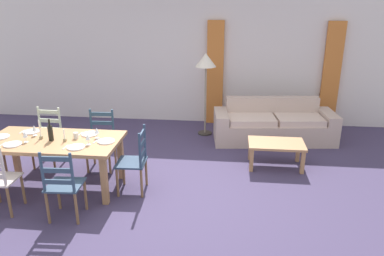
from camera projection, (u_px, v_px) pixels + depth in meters
ground_plane at (157, 191)px, 5.41m from camera, size 9.60×9.60×0.02m
wall_far at (185, 60)px, 8.04m from camera, size 9.60×0.16×2.70m
curtain_panel_left at (215, 74)px, 7.93m from camera, size 0.35×0.08×2.20m
curtain_panel_right at (331, 76)px, 7.68m from camera, size 0.35×0.08×2.20m
dining_table at (53, 145)px, 5.29m from camera, size 1.90×0.96×0.75m
dining_chair_near_right at (63, 185)px, 4.57m from camera, size 0.44×0.42×0.96m
dining_chair_far_left at (48, 137)px, 6.09m from camera, size 0.43×0.41×0.96m
dining_chair_far_right at (101, 140)px, 5.98m from camera, size 0.44×0.42×0.96m
dining_chair_head_east at (135, 161)px, 5.24m from camera, size 0.42×0.44×0.96m
dinner_plate_near_left at (13, 144)px, 5.07m from camera, size 0.24×0.24×0.02m
fork_near_left at (2, 144)px, 5.08m from camera, size 0.02×0.17×0.01m
dinner_plate_near_right at (76, 147)px, 4.98m from camera, size 0.24×0.24×0.02m
fork_near_right at (65, 147)px, 4.99m from camera, size 0.02×0.17×0.01m
dinner_plate_far_left at (31, 132)px, 5.54m from camera, size 0.24×0.24×0.02m
fork_far_left at (22, 132)px, 5.55m from camera, size 0.02×0.17×0.01m
dinner_plate_far_right at (90, 134)px, 5.44m from camera, size 0.24×0.24×0.02m
fork_far_right at (80, 134)px, 5.46m from camera, size 0.03×0.17×0.01m
dinner_plate_head_west at (1, 137)px, 5.33m from camera, size 0.24×0.24×0.02m
dinner_plate_head_east at (106, 141)px, 5.18m from camera, size 0.24×0.24×0.02m
fork_head_east at (96, 141)px, 5.19m from camera, size 0.03×0.17×0.01m
wine_bottle at (50, 133)px, 5.19m from camera, size 0.07×0.07×0.32m
wine_glass_near_left at (25, 135)px, 5.13m from camera, size 0.06×0.06×0.16m
wine_glass_near_right at (88, 137)px, 5.04m from camera, size 0.06×0.06×0.16m
wine_glass_far_left at (34, 128)px, 5.37m from camera, size 0.06×0.06×0.16m
wine_glass_far_right at (97, 131)px, 5.28m from camera, size 0.06×0.06×0.16m
coffee_cup_primary at (76, 136)px, 5.29m from camera, size 0.07×0.07×0.09m
candle_tall at (40, 133)px, 5.27m from camera, size 0.05×0.05×0.28m
candle_short at (65, 138)px, 5.18m from camera, size 0.05×0.05×0.18m
couch at (273, 126)px, 7.21m from camera, size 2.35×1.04×0.80m
coffee_table at (276, 146)px, 6.06m from camera, size 0.90×0.56×0.42m
standing_lamp at (206, 65)px, 7.14m from camera, size 0.40×0.40×1.64m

